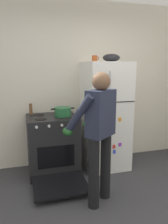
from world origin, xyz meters
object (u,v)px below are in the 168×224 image
Objects in this scene: refrigerator at (105,116)px; coffee_mug at (95,59)px; pepper_mill at (31,109)px; red_pot at (63,112)px; mixing_bowl at (111,58)px; person_cook at (98,128)px; stove_range at (53,145)px.

coffee_mug reaches higher than refrigerator.
pepper_mill is (-1.18, 0.20, 0.14)m from refrigerator.
red_pot is 3.15× the size of coffee_mug.
mixing_bowl is (0.80, 0.05, 0.81)m from red_pot.
pepper_mill is (-0.71, 1.15, 0.05)m from person_cook.
red_pot is 1.13m from mixing_bowl.
pepper_mill is at bearing 121.76° from person_cook.
stove_range is at bearing 168.66° from red_pot.
refrigerator is at bearing -15.84° from coffee_mug.
stove_range is at bearing -178.93° from mixing_bowl.
coffee_mug is (0.70, 0.07, 1.33)m from stove_range.
red_pot is at bearing -11.34° from stove_range.
refrigerator is 1.06m from person_cook.
person_cook is at bearing -74.44° from red_pot.
red_pot is 1.30× the size of mixing_bowl.
coffee_mug is 0.41× the size of mixing_bowl.
stove_range is at bearing 113.81° from person_cook.
pepper_mill reaches higher than red_pot.
pepper_mill reaches higher than stove_range.
mixing_bowl is (0.96, 0.02, 1.34)m from stove_range.
mixing_bowl reaches higher than refrigerator.
mixing_bowl is (0.26, -0.05, 0.01)m from coffee_mug.
refrigerator is at bearing 1.15° from stove_range.
mixing_bowl is at bearing 3.60° from red_pot.
person_cook is at bearing -106.15° from coffee_mug.
person_cook reaches higher than stove_range.
coffee_mug reaches higher than pepper_mill.
red_pot is (0.16, -0.03, 0.54)m from stove_range.
person_cook is at bearing -116.22° from refrigerator.
refrigerator reaches higher than pepper_mill.
coffee_mug is (-0.18, 0.05, 0.91)m from refrigerator.
coffee_mug is at bearing 73.85° from person_cook.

